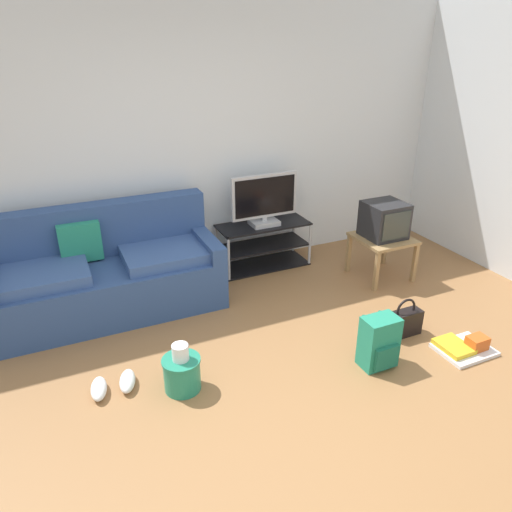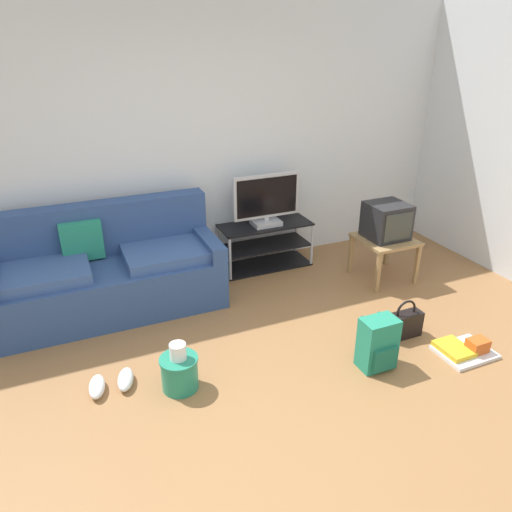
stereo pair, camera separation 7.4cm
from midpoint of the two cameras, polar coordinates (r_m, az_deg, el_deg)
The scene contains 12 objects.
ground_plane at distance 3.46m, azimuth 3.72°, elevation -18.17°, with size 9.00×9.80×0.02m, color olive.
wall_back at distance 4.92m, azimuth -9.62°, elevation 12.85°, with size 9.00×0.10×2.70m, color silver.
couch at distance 4.60m, azimuth -17.75°, elevation -2.10°, with size 2.02×0.82×0.95m.
tv_stand at distance 5.25m, azimuth 0.44°, elevation 1.30°, with size 0.99×0.41×0.49m.
flat_tv at distance 5.05m, azimuth 0.57°, elevation 6.59°, with size 0.73×0.22×0.55m.
side_table at distance 5.12m, azimuth 14.37°, elevation 1.50°, with size 0.54×0.54×0.45m.
crt_tv at distance 5.04m, azimuth 14.55°, elevation 4.15°, with size 0.39×0.38×0.36m.
backpack at distance 3.84m, azimuth 13.81°, elevation -9.91°, with size 0.27×0.25×0.42m.
handbag at distance 4.29m, azimuth 16.64°, elevation -7.51°, with size 0.31×0.12×0.35m.
cleaning_bucket at distance 3.58m, azimuth -9.37°, elevation -13.30°, with size 0.28×0.28×0.38m.
sneakers_pair at distance 3.75m, azimuth -17.10°, elevation -14.37°, with size 0.36×0.27×0.09m.
floor_tray at distance 4.29m, azimuth 22.97°, elevation -9.90°, with size 0.43×0.34×0.14m.
Camera 1 is at (-1.27, -2.19, 2.35)m, focal length 33.79 mm.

